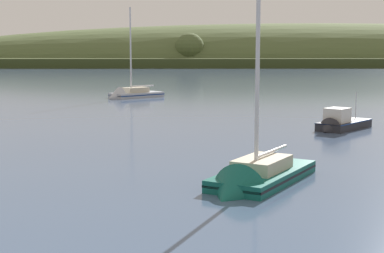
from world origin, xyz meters
name	(u,v)px	position (x,y,z in m)	size (l,w,h in m)	color
far_shoreline_hill	(308,64)	(56.78, 258.26, 0.19)	(504.21, 106.17, 37.47)	#35401E
sailboat_far_left	(130,96)	(-6.64, 71.46, 0.25)	(8.33, 7.80, 13.83)	#ADB2BC
sailboat_outer_reach	(254,183)	(4.55, 18.42, 0.14)	(6.77, 8.66, 14.59)	#0F564C
fishing_boat_moored	(340,126)	(14.04, 38.52, 0.34)	(5.85, 6.23, 3.87)	#232328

